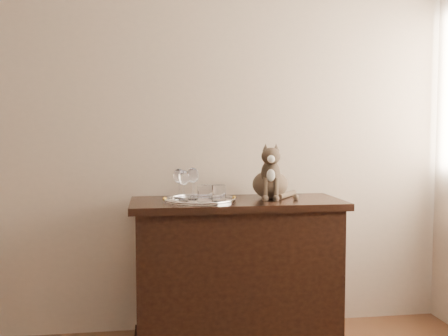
# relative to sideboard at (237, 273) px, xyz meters

# --- Properties ---
(wall_back) EXTENTS (4.00, 0.10, 2.70)m
(wall_back) POSITION_rel_sideboard_xyz_m (-0.60, 0.31, 0.93)
(wall_back) COLOR #C4AC93
(wall_back) RESTS_ON ground
(sideboard) EXTENTS (1.20, 0.50, 0.85)m
(sideboard) POSITION_rel_sideboard_xyz_m (0.00, 0.00, 0.00)
(sideboard) COLOR black
(sideboard) RESTS_ON ground
(tray) EXTENTS (0.40, 0.40, 0.01)m
(tray) POSITION_rel_sideboard_xyz_m (-0.21, -0.03, 0.43)
(tray) COLOR silver
(tray) RESTS_ON sideboard
(wine_glass_a) EXTENTS (0.06, 0.06, 0.17)m
(wine_glass_a) POSITION_rel_sideboard_xyz_m (-0.33, 0.04, 0.52)
(wine_glass_a) COLOR silver
(wine_glass_a) RESTS_ON tray
(wine_glass_b) EXTENTS (0.06, 0.06, 0.17)m
(wine_glass_b) POSITION_rel_sideboard_xyz_m (-0.24, 0.07, 0.52)
(wine_glass_b) COLOR white
(wine_glass_b) RESTS_ON tray
(wine_glass_c) EXTENTS (0.06, 0.06, 0.17)m
(wine_glass_c) POSITION_rel_sideboard_xyz_m (-0.31, -0.06, 0.52)
(wine_glass_c) COLOR white
(wine_glass_c) RESTS_ON tray
(wine_glass_d) EXTENTS (0.07, 0.07, 0.18)m
(wine_glass_d) POSITION_rel_sideboard_xyz_m (-0.25, 0.01, 0.52)
(wine_glass_d) COLOR silver
(wine_glass_d) RESTS_ON tray
(tumbler_a) EXTENTS (0.08, 0.08, 0.09)m
(tumbler_a) POSITION_rel_sideboard_xyz_m (-0.12, -0.09, 0.48)
(tumbler_a) COLOR white
(tumbler_a) RESTS_ON tray
(tumbler_b) EXTENTS (0.08, 0.08, 0.09)m
(tumbler_b) POSITION_rel_sideboard_xyz_m (-0.19, -0.11, 0.48)
(tumbler_b) COLOR silver
(tumbler_b) RESTS_ON tray
(cat) EXTENTS (0.38, 0.36, 0.32)m
(cat) POSITION_rel_sideboard_xyz_m (0.21, 0.06, 0.59)
(cat) COLOR brown
(cat) RESTS_ON sideboard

